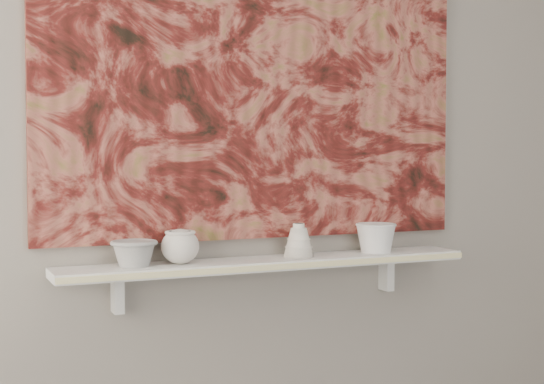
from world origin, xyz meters
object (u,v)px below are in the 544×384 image
shelf (271,263)px  painting (261,73)px  bowl_grey (134,253)px  bowl_white (376,238)px  bell_vessel (299,240)px  cup_cream (180,246)px

shelf → painting: bearing=90.0°
painting → bowl_grey: size_ratio=10.54×
painting → bowl_grey: 0.73m
shelf → bowl_white: 0.41m
bowl_grey → bowl_white: (0.86, 0.00, 0.01)m
shelf → bowl_white: bearing=0.0°
painting → shelf: bearing=-90.0°
painting → bell_vessel: painting is taller
cup_cream → bell_vessel: bell_vessel is taller
bowl_white → cup_cream: bearing=180.0°
shelf → bowl_grey: size_ratio=9.84×
painting → bowl_white: (0.40, -0.08, -0.56)m
cup_cream → bowl_white: bearing=0.0°
painting → bowl_white: bearing=-11.3°
painting → bell_vessel: 0.57m
bell_vessel → bowl_grey: bearing=180.0°
bowl_white → painting: bearing=168.7°
cup_cream → bowl_white: size_ratio=0.83×
bowl_grey → cup_cream: bearing=0.0°
bell_vessel → shelf: bearing=180.0°
bell_vessel → bowl_white: bearing=0.0°
bowl_grey → bowl_white: bearing=0.0°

